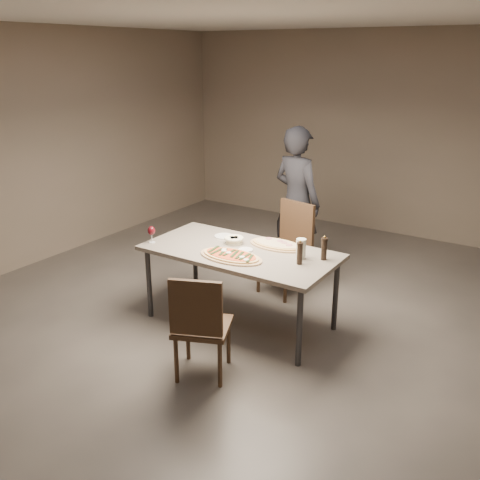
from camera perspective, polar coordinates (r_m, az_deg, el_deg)
The scene contains 14 objects.
room at distance 4.77m, azimuth 0.00°, elevation 6.24°, with size 7.00×7.00×7.00m.
dining_table at distance 4.98m, azimuth 0.00°, elevation -1.70°, with size 1.80×0.90×0.75m.
zucchini_pizza at distance 4.78m, azimuth -0.96°, elevation -1.70°, with size 0.62×0.34×0.05m.
ham_pizza at distance 5.07m, azimuth 3.92°, elevation -0.48°, with size 0.55×0.31×0.04m.
bread_basket at distance 5.12m, azimuth -0.64°, elevation 0.05°, with size 0.19×0.19×0.07m.
oil_dish at distance 4.94m, azimuth 0.60°, elevation -1.07°, with size 0.13×0.13×0.02m.
pepper_mill_left at distance 4.63m, azimuth 6.39°, elevation -1.37°, with size 0.06×0.06×0.22m.
pepper_mill_right at distance 4.76m, azimuth 8.97°, elevation -0.89°, with size 0.06×0.06×0.22m.
carafe at distance 4.76m, azimuth 6.52°, elevation -0.94°, with size 0.09×0.09×0.18m.
wine_glass at distance 5.19m, azimuth -9.43°, elevation 0.93°, with size 0.07×0.07×0.16m.
side_plate at distance 5.32m, azimuth -1.74°, elevation 0.41°, with size 0.19×0.19×0.01m.
chair_near at distance 4.21m, azimuth -4.32°, elevation -8.70°, with size 0.56×0.56×0.91m.
chair_far at distance 5.78m, azimuth 5.30°, elevation -0.27°, with size 0.55×0.55×0.98m.
diner at distance 6.18m, azimuth 6.07°, elevation 4.09°, with size 0.63×0.41×1.73m, color black.
Camera 1 is at (2.52, -3.90, 2.49)m, focal length 40.00 mm.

